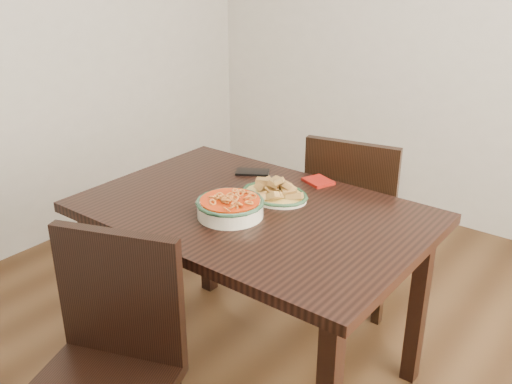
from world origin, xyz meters
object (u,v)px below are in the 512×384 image
Objects in this scene: fish_plate at (275,187)px; noodle_bowl at (230,205)px; smartphone at (253,172)px; dining_table at (253,229)px; chair_near at (107,361)px; chair_far at (354,215)px.

noodle_bowl is (-0.03, -0.24, -0.00)m from fish_plate.
fish_plate reaches higher than smartphone.
chair_near is (-0.00, -0.72, -0.16)m from dining_table.
noodle_bowl is 1.76× the size of smartphone.
dining_table is 0.19m from fish_plate.
chair_near reaches higher than smartphone.
dining_table is at bearing -83.27° from smartphone.
chair_near is 0.68m from noodle_bowl.
chair_far is 0.83m from noodle_bowl.
dining_table is at bearing 68.84° from chair_near.
noodle_bowl is (-0.02, 0.62, 0.29)m from chair_near.
fish_plate is at bearing 68.87° from chair_far.
fish_plate is at bearing 68.51° from chair_near.
fish_plate is (0.01, 0.13, 0.13)m from dining_table.
chair_near is (-0.10, -1.38, 0.00)m from chair_far.
chair_far reaches higher than noodle_bowl.
chair_near is at bearing -90.39° from dining_table.
chair_near is at bearing -88.18° from noodle_bowl.
fish_plate is (0.01, 0.85, 0.30)m from chair_near.
chair_near is at bearing 74.14° from chair_far.
fish_plate is 1.90× the size of smartphone.
fish_plate reaches higher than dining_table.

